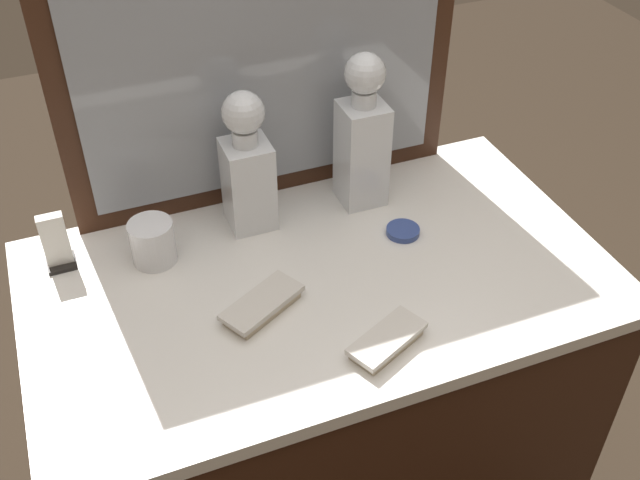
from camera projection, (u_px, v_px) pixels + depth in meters
dresser at (320, 435)px, 1.64m from camera, size 1.03×0.60×0.94m
dresser_mirror at (262, 50)px, 1.35m from camera, size 0.76×0.03×0.61m
crystal_decanter_left at (362, 144)px, 1.44m from camera, size 0.08×0.08×0.31m
crystal_decanter_front at (248, 174)px, 1.39m from camera, size 0.09×0.09×0.28m
crystal_tumbler_left at (153, 244)px, 1.35m from camera, size 0.08×0.08×0.08m
silver_brush_front at (262, 305)px, 1.26m from camera, size 0.16×0.13×0.02m
silver_brush_rear at (387, 341)px, 1.20m from camera, size 0.15×0.11×0.02m
porcelain_dish at (403, 231)px, 1.43m from camera, size 0.06×0.06×0.01m
napkin_holder at (56, 245)px, 1.33m from camera, size 0.05×0.05×0.11m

